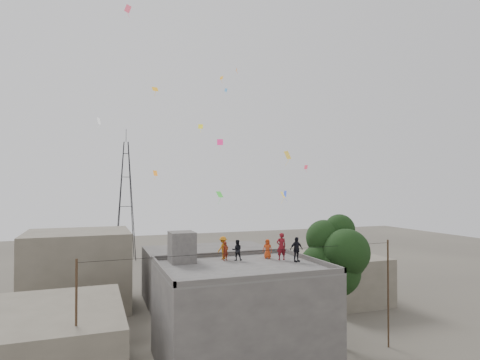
# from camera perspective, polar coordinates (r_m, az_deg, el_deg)

# --- Properties ---
(main_building) EXTENTS (10.00, 8.00, 6.10)m
(main_building) POSITION_cam_1_polar(r_m,az_deg,el_deg) (26.40, 0.14, -18.66)
(main_building) COLOR #484644
(main_building) RESTS_ON ground
(parapet) EXTENTS (10.00, 8.00, 0.30)m
(parapet) POSITION_cam_1_polar(r_m,az_deg,el_deg) (25.61, 0.14, -11.83)
(parapet) COLOR #484644
(parapet) RESTS_ON main_building
(stair_head_box) EXTENTS (1.60, 1.80, 2.00)m
(stair_head_box) POSITION_cam_1_polar(r_m,az_deg,el_deg) (27.06, -8.26, -9.41)
(stair_head_box) COLOR #484644
(stair_head_box) RESTS_ON main_building
(neighbor_west) EXTENTS (8.00, 10.00, 4.00)m
(neighbor_west) POSITION_cam_1_polar(r_m,az_deg,el_deg) (27.24, -25.39, -20.33)
(neighbor_west) COLOR #60594C
(neighbor_west) RESTS_ON ground
(neighbor_north) EXTENTS (12.00, 9.00, 5.00)m
(neighbor_north) POSITION_cam_1_polar(r_m,az_deg,el_deg) (40.02, -4.26, -13.36)
(neighbor_north) COLOR #484644
(neighbor_north) RESTS_ON ground
(neighbor_northwest) EXTENTS (9.00, 8.00, 7.00)m
(neighbor_northwest) POSITION_cam_1_polar(r_m,az_deg,el_deg) (40.32, -22.09, -11.74)
(neighbor_northwest) COLOR #60594C
(neighbor_northwest) RESTS_ON ground
(neighbor_east) EXTENTS (7.00, 8.00, 4.40)m
(neighbor_east) POSITION_cam_1_polar(r_m,az_deg,el_deg) (41.52, 13.96, -13.30)
(neighbor_east) COLOR #60594C
(neighbor_east) RESTS_ON ground
(tree) EXTENTS (4.90, 4.60, 9.10)m
(tree) POSITION_cam_1_polar(r_m,az_deg,el_deg) (29.48, 13.52, -10.66)
(tree) COLOR black
(tree) RESTS_ON ground
(utility_line) EXTENTS (20.12, 0.62, 7.40)m
(utility_line) POSITION_cam_1_polar(r_m,az_deg,el_deg) (25.23, 2.30, -17.66)
(utility_line) COLOR black
(utility_line) RESTS_ON ground
(transmission_tower) EXTENTS (2.97, 2.97, 20.01)m
(transmission_tower) POSITION_cam_1_polar(r_m,az_deg,el_deg) (63.80, -15.94, -2.76)
(transmission_tower) COLOR black
(transmission_tower) RESTS_ON ground
(person_red_adult) EXTENTS (0.71, 0.51, 1.84)m
(person_red_adult) POSITION_cam_1_polar(r_m,az_deg,el_deg) (27.73, 5.89, -9.38)
(person_red_adult) COLOR maroon
(person_red_adult) RESTS_ON main_building
(person_orange_child) EXTENTS (0.78, 0.73, 1.33)m
(person_orange_child) POSITION_cam_1_polar(r_m,az_deg,el_deg) (28.30, 3.93, -9.73)
(person_orange_child) COLOR #BC3E15
(person_orange_child) RESTS_ON main_building
(person_dark_child) EXTENTS (0.80, 0.70, 1.39)m
(person_dark_child) POSITION_cam_1_polar(r_m,az_deg,el_deg) (27.47, -0.43, -9.94)
(person_dark_child) COLOR black
(person_dark_child) RESTS_ON main_building
(person_dark_adult) EXTENTS (1.00, 0.49, 1.65)m
(person_dark_adult) POSITION_cam_1_polar(r_m,az_deg,el_deg) (27.19, 8.02, -9.75)
(person_dark_adult) COLOR black
(person_dark_adult) RESTS_ON main_building
(person_orange_adult) EXTENTS (1.16, 1.04, 1.56)m
(person_orange_adult) POSITION_cam_1_polar(r_m,az_deg,el_deg) (27.95, -2.43, -9.61)
(person_orange_adult) COLOR #C17016
(person_orange_adult) RESTS_ON main_building
(person_red_child) EXTENTS (0.54, 0.46, 1.27)m
(person_red_child) POSITION_cam_1_polar(r_m,az_deg,el_deg) (27.42, -2.07, -10.08)
(person_red_child) COLOR maroon
(person_red_child) RESTS_ON main_building
(kites) EXTENTS (20.09, 15.15, 12.92)m
(kites) POSITION_cam_1_polar(r_m,az_deg,el_deg) (32.21, -2.20, 5.84)
(kites) COLOR orange
(kites) RESTS_ON ground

